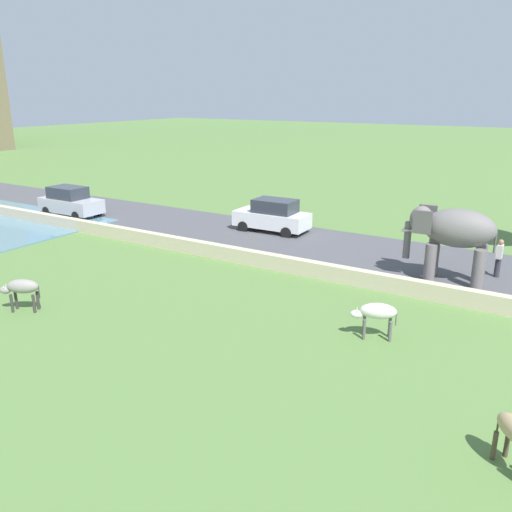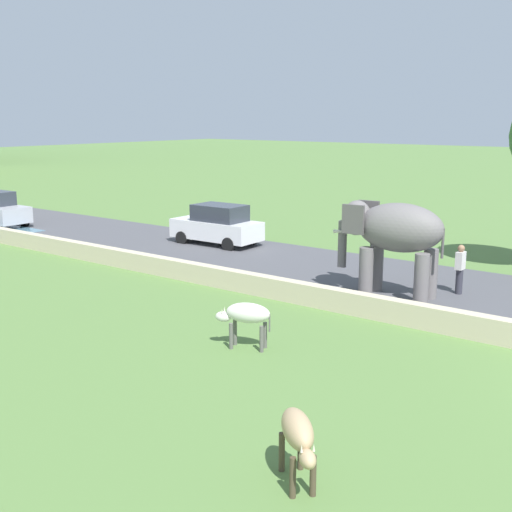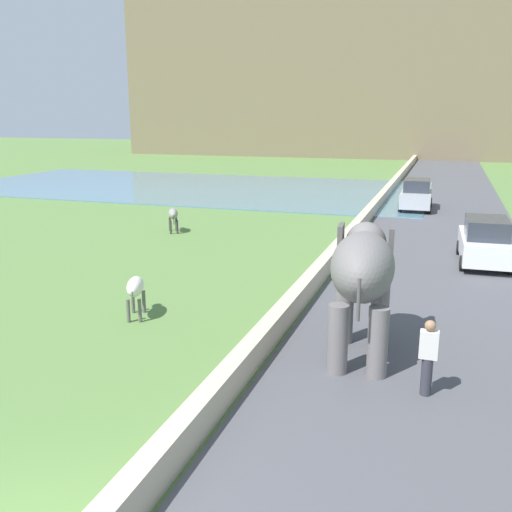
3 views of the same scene
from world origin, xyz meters
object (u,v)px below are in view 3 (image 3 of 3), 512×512
(person_beside_elephant, at_px, (428,357))
(cow_white, at_px, (136,288))
(cow_grey, at_px, (173,215))
(car_white, at_px, (485,242))
(car_silver, at_px, (416,195))
(elephant, at_px, (363,272))

(person_beside_elephant, xyz_separation_m, cow_white, (-7.85, 2.33, -0.04))
(person_beside_elephant, height_order, cow_grey, person_beside_elephant)
(car_white, height_order, cow_white, car_white)
(car_silver, distance_m, cow_grey, 14.89)
(cow_grey, xyz_separation_m, cow_white, (4.33, -11.01, 0.00))
(elephant, xyz_separation_m, car_white, (3.17, 9.83, -1.14))
(person_beside_elephant, distance_m, car_silver, 23.80)
(person_beside_elephant, bearing_deg, car_silver, 93.70)
(elephant, bearing_deg, car_silver, 89.95)
(elephant, height_order, cow_white, elephant)
(car_silver, xyz_separation_m, car_white, (3.15, -12.32, 0.00))
(cow_grey, relative_size, cow_white, 0.97)
(car_silver, height_order, car_white, same)
(person_beside_elephant, relative_size, car_silver, 0.41)
(elephant, distance_m, car_silver, 22.18)
(cow_white, bearing_deg, car_white, 43.86)
(elephant, bearing_deg, cow_grey, 132.12)
(car_silver, bearing_deg, car_white, -75.65)
(person_beside_elephant, relative_size, car_white, 0.40)
(elephant, distance_m, cow_grey, 15.88)
(elephant, relative_size, car_white, 0.87)
(elephant, bearing_deg, car_white, 72.11)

